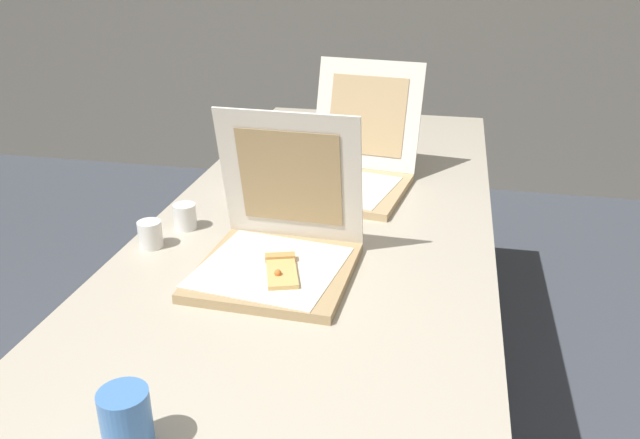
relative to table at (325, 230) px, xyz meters
The scene contains 8 objects.
table is the anchor object (origin of this frame).
pizza_box_front 0.35m from the table, 97.19° to the right, with size 0.36×0.36×0.36m.
pizza_box_middle 0.24m from the table, 81.38° to the left, with size 0.40×0.48×0.35m.
cup_white_far 0.39m from the table, 127.50° to the left, with size 0.06×0.06×0.07m, color white.
cup_white_mid 0.30m from the table, 158.59° to the left, with size 0.06×0.06×0.07m, color white.
cup_white_near_center 0.39m from the table, 154.35° to the right, with size 0.06×0.06×0.07m, color white.
cup_white_near_left 0.48m from the table, 143.41° to the right, with size 0.06×0.06×0.07m, color white.
cup_printed_front 0.94m from the table, 97.11° to the right, with size 0.08×0.08×0.10m, color #477FCC.
Camera 1 is at (0.32, -0.99, 1.47)m, focal length 36.38 mm.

